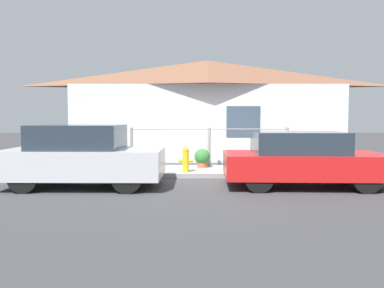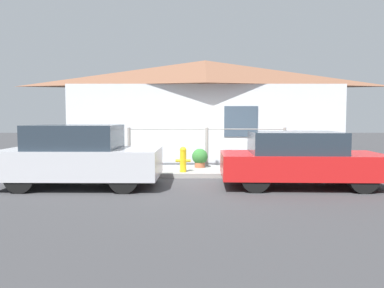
{
  "view_description": "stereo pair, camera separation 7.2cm",
  "coord_description": "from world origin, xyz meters",
  "px_view_note": "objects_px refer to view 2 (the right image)",
  "views": [
    {
      "loc": [
        -0.53,
        -9.88,
        1.62
      ],
      "look_at": [
        -0.49,
        0.3,
        0.9
      ],
      "focal_mm": 35.0,
      "sensor_mm": 36.0,
      "label": 1
    },
    {
      "loc": [
        -0.46,
        -9.88,
        1.62
      ],
      "look_at": [
        -0.49,
        0.3,
        0.9
      ],
      "focal_mm": 35.0,
      "sensor_mm": 36.0,
      "label": 2
    }
  ],
  "objects_px": {
    "car_right": "(300,159)",
    "fire_hydrant": "(184,159)",
    "car_left": "(82,156)",
    "potted_plant_near_hydrant": "(201,158)"
  },
  "relations": [
    {
      "from": "car_right",
      "to": "potted_plant_near_hydrant",
      "type": "distance_m",
      "value": 3.34
    },
    {
      "from": "car_left",
      "to": "fire_hydrant",
      "type": "height_order",
      "value": "car_left"
    },
    {
      "from": "car_right",
      "to": "fire_hydrant",
      "type": "bearing_deg",
      "value": 153.75
    },
    {
      "from": "car_left",
      "to": "potted_plant_near_hydrant",
      "type": "xyz_separation_m",
      "value": [
        2.84,
        2.44,
        -0.3
      ]
    },
    {
      "from": "car_right",
      "to": "fire_hydrant",
      "type": "relative_size",
      "value": 5.37
    },
    {
      "from": "car_right",
      "to": "potted_plant_near_hydrant",
      "type": "bearing_deg",
      "value": 135.07
    },
    {
      "from": "fire_hydrant",
      "to": "potted_plant_near_hydrant",
      "type": "distance_m",
      "value": 1.07
    },
    {
      "from": "car_left",
      "to": "potted_plant_near_hydrant",
      "type": "bearing_deg",
      "value": 41.31
    },
    {
      "from": "car_right",
      "to": "potted_plant_near_hydrant",
      "type": "xyz_separation_m",
      "value": [
        -2.27,
        2.44,
        -0.23
      ]
    },
    {
      "from": "potted_plant_near_hydrant",
      "to": "fire_hydrant",
      "type": "bearing_deg",
      "value": -116.62
    }
  ]
}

